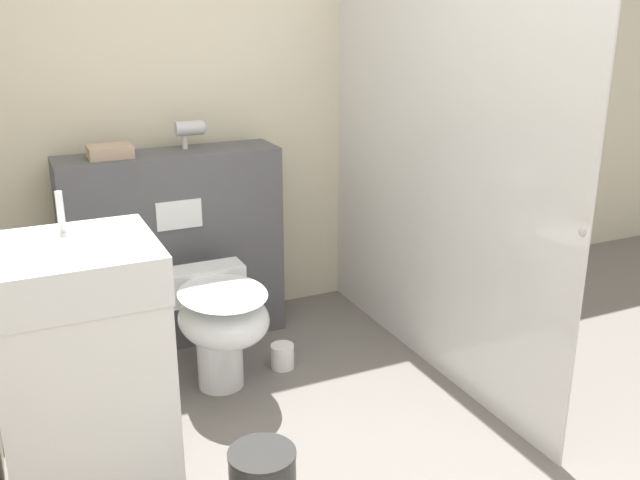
# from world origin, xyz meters

# --- Properties ---
(wall_back) EXTENTS (8.00, 0.06, 2.50)m
(wall_back) POSITION_xyz_m (0.00, 2.02, 1.25)
(wall_back) COLOR beige
(wall_back) RESTS_ON ground_plane
(partition_panel) EXTENTS (1.08, 0.29, 0.99)m
(partition_panel) POSITION_xyz_m (-0.45, 1.78, 0.49)
(partition_panel) COLOR #4C4C51
(partition_panel) RESTS_ON ground_plane
(shower_glass) EXTENTS (0.04, 1.91, 1.95)m
(shower_glass) POSITION_xyz_m (0.58, 1.03, 0.97)
(shower_glass) COLOR silver
(shower_glass) RESTS_ON ground_plane
(toilet) EXTENTS (0.39, 0.60, 0.51)m
(toilet) POSITION_xyz_m (-0.40, 1.18, 0.34)
(toilet) COLOR white
(toilet) RESTS_ON ground_plane
(sink_vanity) EXTENTS (0.53, 0.50, 1.10)m
(sink_vanity) POSITION_xyz_m (-1.04, 0.62, 0.48)
(sink_vanity) COLOR white
(sink_vanity) RESTS_ON ground_plane
(hair_drier) EXTENTS (0.17, 0.07, 0.14)m
(hair_drier) POSITION_xyz_m (-0.32, 1.82, 1.08)
(hair_drier) COLOR #B7B7BC
(hair_drier) RESTS_ON partition_panel
(folded_towel) EXTENTS (0.20, 0.15, 0.06)m
(folded_towel) POSITION_xyz_m (-0.72, 1.77, 1.02)
(folded_towel) COLOR tan
(folded_towel) RESTS_ON partition_panel
(spare_toilet_roll) EXTENTS (0.11, 0.11, 0.12)m
(spare_toilet_roll) POSITION_xyz_m (-0.09, 1.25, 0.06)
(spare_toilet_roll) COLOR white
(spare_toilet_roll) RESTS_ON ground_plane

